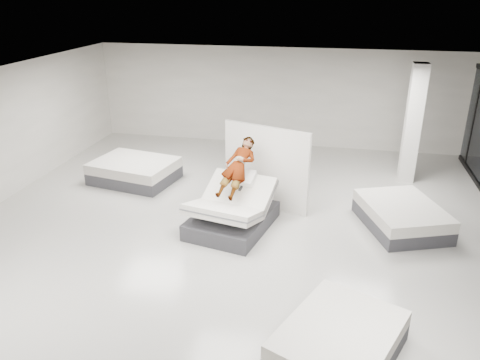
{
  "coord_description": "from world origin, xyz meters",
  "views": [
    {
      "loc": [
        2.02,
        -8.16,
        4.98
      ],
      "look_at": [
        0.03,
        1.21,
        1.0
      ],
      "focal_mm": 35.0,
      "sensor_mm": 36.0,
      "label": 1
    }
  ],
  "objects_px": {
    "flat_bed_right_near": "(339,342)",
    "column": "(413,124)",
    "remote": "(241,188)",
    "person": "(238,173)",
    "flat_bed_right_far": "(401,216)",
    "divider_panel": "(266,167)",
    "flat_bed_left_far": "(135,171)",
    "hero_bed": "(232,212)"
  },
  "relations": [
    {
      "from": "flat_bed_right_near",
      "to": "column",
      "type": "xyz_separation_m",
      "value": [
        1.69,
        7.19,
        1.34
      ]
    },
    {
      "from": "column",
      "to": "remote",
      "type": "bearing_deg",
      "value": -135.71
    },
    {
      "from": "person",
      "to": "flat_bed_right_far",
      "type": "distance_m",
      "value": 3.75
    },
    {
      "from": "person",
      "to": "column",
      "type": "relative_size",
      "value": 0.5
    },
    {
      "from": "flat_bed_right_far",
      "to": "person",
      "type": "bearing_deg",
      "value": -171.96
    },
    {
      "from": "remote",
      "to": "flat_bed_right_far",
      "type": "xyz_separation_m",
      "value": [
        3.46,
        0.9,
        -0.74
      ]
    },
    {
      "from": "divider_panel",
      "to": "flat_bed_right_far",
      "type": "distance_m",
      "value": 3.24
    },
    {
      "from": "divider_panel",
      "to": "flat_bed_right_near",
      "type": "bearing_deg",
      "value": -49.33
    },
    {
      "from": "person",
      "to": "column",
      "type": "distance_m",
      "value": 5.25
    },
    {
      "from": "divider_panel",
      "to": "flat_bed_left_far",
      "type": "relative_size",
      "value": 0.93
    },
    {
      "from": "hero_bed",
      "to": "remote",
      "type": "bearing_deg",
      "value": -23.6
    },
    {
      "from": "divider_panel",
      "to": "column",
      "type": "bearing_deg",
      "value": 54.02
    },
    {
      "from": "column",
      "to": "person",
      "type": "bearing_deg",
      "value": -139.85
    },
    {
      "from": "flat_bed_right_far",
      "to": "column",
      "type": "distance_m",
      "value": 3.19
    },
    {
      "from": "flat_bed_right_near",
      "to": "column",
      "type": "distance_m",
      "value": 7.51
    },
    {
      "from": "hero_bed",
      "to": "column",
      "type": "height_order",
      "value": "column"
    },
    {
      "from": "divider_panel",
      "to": "hero_bed",
      "type": "bearing_deg",
      "value": -93.4
    },
    {
      "from": "flat_bed_right_far",
      "to": "flat_bed_right_near",
      "type": "bearing_deg",
      "value": -106.6
    },
    {
      "from": "person",
      "to": "flat_bed_left_far",
      "type": "distance_m",
      "value": 3.85
    },
    {
      "from": "flat_bed_left_far",
      "to": "divider_panel",
      "type": "bearing_deg",
      "value": -12.48
    },
    {
      "from": "flat_bed_right_far",
      "to": "remote",
      "type": "bearing_deg",
      "value": -165.46
    },
    {
      "from": "person",
      "to": "flat_bed_right_far",
      "type": "height_order",
      "value": "person"
    },
    {
      "from": "flat_bed_right_far",
      "to": "column",
      "type": "height_order",
      "value": "column"
    },
    {
      "from": "person",
      "to": "divider_panel",
      "type": "distance_m",
      "value": 1.08
    },
    {
      "from": "hero_bed",
      "to": "flat_bed_right_far",
      "type": "height_order",
      "value": "hero_bed"
    },
    {
      "from": "flat_bed_right_near",
      "to": "remote",
      "type": "bearing_deg",
      "value": 122.27
    },
    {
      "from": "flat_bed_right_near",
      "to": "flat_bed_left_far",
      "type": "height_order",
      "value": "flat_bed_left_far"
    },
    {
      "from": "hero_bed",
      "to": "divider_panel",
      "type": "bearing_deg",
      "value": 66.99
    },
    {
      "from": "flat_bed_right_near",
      "to": "column",
      "type": "bearing_deg",
      "value": 76.76
    },
    {
      "from": "divider_panel",
      "to": "flat_bed_right_far",
      "type": "bearing_deg",
      "value": 11.46
    },
    {
      "from": "divider_panel",
      "to": "remote",
      "type": "bearing_deg",
      "value": -84.06
    },
    {
      "from": "hero_bed",
      "to": "person",
      "type": "xyz_separation_m",
      "value": [
        0.06,
        0.3,
        0.81
      ]
    },
    {
      "from": "flat_bed_left_far",
      "to": "column",
      "type": "distance_m",
      "value": 7.58
    },
    {
      "from": "person",
      "to": "flat_bed_left_far",
      "type": "height_order",
      "value": "person"
    },
    {
      "from": "hero_bed",
      "to": "flat_bed_right_near",
      "type": "relative_size",
      "value": 0.99
    },
    {
      "from": "divider_panel",
      "to": "column",
      "type": "xyz_separation_m",
      "value": [
        3.53,
        2.42,
        0.59
      ]
    },
    {
      "from": "person",
      "to": "column",
      "type": "xyz_separation_m",
      "value": [
        4.0,
        3.38,
        0.41
      ]
    },
    {
      "from": "flat_bed_right_far",
      "to": "flat_bed_left_far",
      "type": "relative_size",
      "value": 1.01
    },
    {
      "from": "flat_bed_left_far",
      "to": "column",
      "type": "xyz_separation_m",
      "value": [
        7.3,
        1.59,
        1.31
      ]
    },
    {
      "from": "flat_bed_left_far",
      "to": "column",
      "type": "bearing_deg",
      "value": 12.27
    },
    {
      "from": "hero_bed",
      "to": "divider_panel",
      "type": "relative_size",
      "value": 1.03
    },
    {
      "from": "hero_bed",
      "to": "flat_bed_left_far",
      "type": "height_order",
      "value": "hero_bed"
    }
  ]
}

